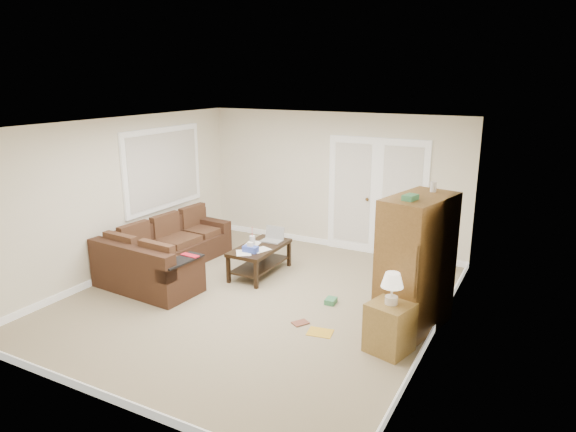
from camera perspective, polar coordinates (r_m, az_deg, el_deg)
The scene contains 17 objects.
floor at distance 7.50m, azimuth -3.58°, elevation -9.24°, with size 5.50×5.50×0.00m, color tan.
ceiling at distance 6.85m, azimuth -3.93°, elevation 10.16°, with size 5.00×5.50×0.02m, color white.
wall_left at distance 8.62m, azimuth -18.08°, elevation 2.06°, with size 0.02×5.50×2.50m, color white.
wall_right at distance 6.19m, azimuth 16.43°, elevation -2.82°, with size 0.02×5.50×2.50m, color white.
wall_back at distance 9.46m, azimuth 5.01°, elevation 3.89°, with size 5.00×0.02×2.50m, color white.
wall_front at distance 5.07m, azimuth -20.35°, elevation -7.22°, with size 5.00×0.02×2.50m, color white.
baseboards at distance 7.48m, azimuth -3.58°, elevation -8.89°, with size 5.00×5.50×0.10m, color white, non-canonical shape.
french_doors at distance 9.18m, azimuth 9.78°, elevation 2.01°, with size 1.80×0.05×2.13m.
window_left at distance 9.24m, azimuth -13.66°, elevation 5.14°, with size 0.05×1.92×1.42m.
sectional_sofa at distance 8.54m, azimuth -13.65°, elevation -4.39°, with size 1.69×2.55×0.76m.
coffee_table at distance 8.33m, azimuth -3.05°, elevation -4.73°, with size 0.59×1.17×0.80m.
tv_armoire at distance 6.60m, azimuth 14.03°, elevation -5.05°, with size 0.82×1.18×1.85m.
side_cabinet at distance 6.16m, azimuth 11.26°, elevation -11.62°, with size 0.56×0.56×0.97m.
space_heater at distance 8.82m, azimuth 17.04°, elevation -4.91°, with size 0.13×0.11×0.33m, color silver.
floor_magazine at distance 6.60m, azimuth 3.59°, elevation -12.78°, with size 0.31×0.24×0.01m, color gold.
floor_greenbox at distance 7.37m, azimuth 4.78°, elevation -9.39°, with size 0.14×0.19×0.07m, color #3B8353.
floor_book at distance 6.87m, azimuth 1.05°, elevation -11.54°, with size 0.15×0.21×0.02m, color brown.
Camera 1 is at (3.59, -5.80, 3.10)m, focal length 32.00 mm.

